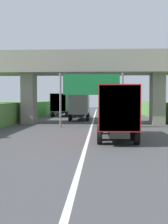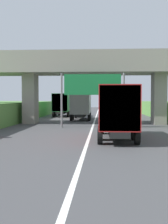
{
  "view_description": "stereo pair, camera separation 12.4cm",
  "coord_description": "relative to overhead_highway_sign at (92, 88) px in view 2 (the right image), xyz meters",
  "views": [
    {
      "loc": [
        0.75,
        6.46,
        2.63
      ],
      "look_at": [
        0.0,
        20.69,
        2.0
      ],
      "focal_mm": 46.82,
      "sensor_mm": 36.0,
      "label": 1
    },
    {
      "loc": [
        0.88,
        6.47,
        2.63
      ],
      "look_at": [
        0.0,
        20.69,
        2.0
      ],
      "focal_mm": 46.82,
      "sensor_mm": 36.0,
      "label": 2
    }
  ],
  "objects": [
    {
      "name": "truck_yellow",
      "position": [
        -1.74,
        10.39,
        -1.74
      ],
      "size": [
        2.44,
        7.3,
        3.44
      ],
      "color": "black",
      "rests_on": "ground"
    },
    {
      "name": "truck_green",
      "position": [
        -5.1,
        17.52,
        -1.74
      ],
      "size": [
        2.44,
        7.3,
        3.44
      ],
      "color": "black",
      "rests_on": "ground"
    },
    {
      "name": "lane_centre_stripe",
      "position": [
        0.0,
        -3.15,
        -3.67
      ],
      "size": [
        0.2,
        100.2,
        0.01
      ],
      "primitive_type": "cube",
      "color": "white",
      "rests_on": "ground"
    },
    {
      "name": "overhead_highway_sign",
      "position": [
        0.0,
        0.0,
        0.0
      ],
      "size": [
        5.88,
        0.18,
        5.02
      ],
      "color": "slate",
      "rests_on": "ground"
    },
    {
      "name": "truck_red",
      "position": [
        1.85,
        -7.57,
        -1.74
      ],
      "size": [
        2.44,
        7.3,
        3.44
      ],
      "color": "black",
      "rests_on": "ground"
    },
    {
      "name": "overpass_bridge",
      "position": [
        0.0,
        4.37,
        1.97
      ],
      "size": [
        40.0,
        4.8,
        7.52
      ],
      "color": "gray",
      "rests_on": "ground"
    }
  ]
}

